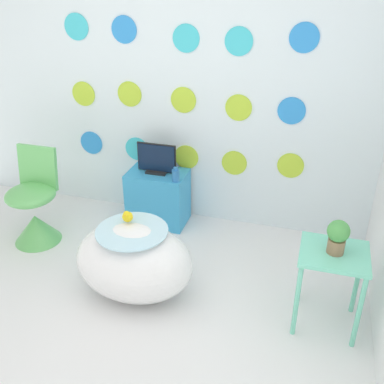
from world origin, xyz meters
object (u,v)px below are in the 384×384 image
chair (34,212)px  tv (157,160)px  vase (176,175)px  bathtub (134,261)px  potted_plant_left (338,235)px

chair → tv: (0.90, 0.60, 0.34)m
chair → tv: size_ratio=2.30×
chair → vase: size_ratio=6.28×
vase → bathtub: bearing=-91.2°
chair → vase: bearing=23.3°
tv → potted_plant_left: size_ratio=1.59×
bathtub → chair: bearing=159.3°
vase → potted_plant_left: 1.55m
vase → potted_plant_left: (1.32, -0.80, 0.14)m
bathtub → vase: vase is taller
tv → vase: 0.26m
bathtub → chair: size_ratio=1.05×
bathtub → tv: bearing=101.0°
potted_plant_left → chair: bearing=172.4°
chair → vase: (1.12, 0.48, 0.28)m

